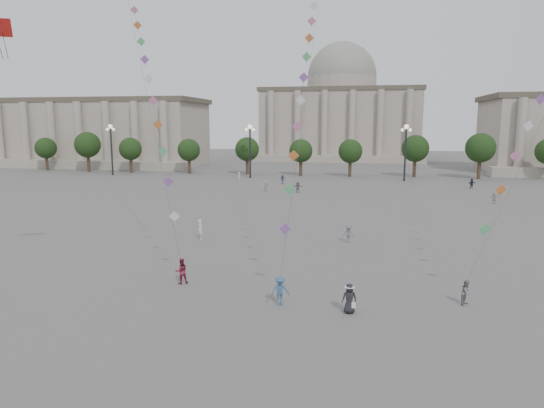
# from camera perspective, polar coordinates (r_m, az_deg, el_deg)

# --- Properties ---
(ground) EXTENTS (360.00, 360.00, 0.00)m
(ground) POSITION_cam_1_polar(r_m,az_deg,el_deg) (27.72, -5.48, -13.42)
(ground) COLOR #5F5C59
(ground) RESTS_ON ground
(hall_west) EXTENTS (84.00, 26.22, 17.20)m
(hall_west) POSITION_cam_1_polar(r_m,az_deg,el_deg) (144.18, -24.35, 7.66)
(hall_west) COLOR gray
(hall_west) RESTS_ON ground
(hall_central) EXTENTS (48.30, 34.30, 35.50)m
(hall_central) POSITION_cam_1_polar(r_m,az_deg,el_deg) (153.94, 8.10, 10.62)
(hall_central) COLOR gray
(hall_central) RESTS_ON ground
(tree_row) EXTENTS (137.12, 5.12, 8.00)m
(tree_row) POSITION_cam_1_polar(r_m,az_deg,el_deg) (102.90, 6.65, 6.37)
(tree_row) COLOR #37271B
(tree_row) RESTS_ON ground
(lamp_post_far_west) EXTENTS (2.00, 0.90, 10.65)m
(lamp_post_far_west) POSITION_cam_1_polar(r_m,az_deg,el_deg) (108.04, -18.41, 7.14)
(lamp_post_far_west) COLOR #262628
(lamp_post_far_west) RESTS_ON ground
(lamp_post_mid_west) EXTENTS (2.00, 0.90, 10.65)m
(lamp_post_mid_west) POSITION_cam_1_polar(r_m,az_deg,el_deg) (97.15, -2.60, 7.40)
(lamp_post_mid_west) COLOR #262628
(lamp_post_mid_west) RESTS_ON ground
(lamp_post_mid_east) EXTENTS (2.00, 0.90, 10.65)m
(lamp_post_mid_east) POSITION_cam_1_polar(r_m,az_deg,el_deg) (94.89, 15.46, 7.03)
(lamp_post_mid_east) COLOR #262628
(lamp_post_mid_east) RESTS_ON ground
(person_crowd_0) EXTENTS (1.05, 0.90, 1.69)m
(person_crowd_0) POSITION_cam_1_polar(r_m,az_deg,el_deg) (87.66, 1.24, 2.93)
(person_crowd_0) COLOR #354578
(person_crowd_0) RESTS_ON ground
(person_crowd_4) EXTENTS (1.21, 1.58, 1.67)m
(person_crowd_4) POSITION_cam_1_polar(r_m,az_deg,el_deg) (78.36, -0.82, 2.15)
(person_crowd_4) COLOR silver
(person_crowd_4) RESTS_ON ground
(person_crowd_6) EXTENTS (1.10, 0.71, 1.61)m
(person_crowd_6) POSITION_cam_1_polar(r_m,az_deg,el_deg) (44.95, 8.98, -3.47)
(person_crowd_6) COLOR slate
(person_crowd_6) RESTS_ON ground
(person_crowd_7) EXTENTS (1.54, 0.94, 1.59)m
(person_crowd_7) POSITION_cam_1_polar(r_m,az_deg,el_deg) (72.61, 24.70, 0.67)
(person_crowd_7) COLOR #B5B4B1
(person_crowd_7) RESTS_ON ground
(person_crowd_9) EXTENTS (1.57, 1.22, 1.66)m
(person_crowd_9) POSITION_cam_1_polar(r_m,az_deg,el_deg) (88.11, 22.44, 2.24)
(person_crowd_9) COLOR black
(person_crowd_9) RESTS_ON ground
(person_crowd_10) EXTENTS (0.70, 0.74, 1.71)m
(person_crowd_10) POSITION_cam_1_polar(r_m,az_deg,el_deg) (92.07, -3.87, 3.23)
(person_crowd_10) COLOR white
(person_crowd_10) RESTS_ON ground
(person_crowd_12) EXTENTS (1.70, 0.88, 1.75)m
(person_crowd_12) POSITION_cam_1_polar(r_m,az_deg,el_deg) (76.73, 3.06, 2.01)
(person_crowd_12) COLOR slate
(person_crowd_12) RESTS_ON ground
(person_crowd_13) EXTENTS (0.76, 0.81, 1.86)m
(person_crowd_13) POSITION_cam_1_polar(r_m,az_deg,el_deg) (46.15, -8.42, -2.95)
(person_crowd_13) COLOR white
(person_crowd_13) RESTS_ON ground
(kite_flyer_0) EXTENTS (1.08, 1.02, 1.76)m
(kite_flyer_0) POSITION_cam_1_polar(r_m,az_deg,el_deg) (33.70, -10.61, -7.76)
(kite_flyer_0) COLOR maroon
(kite_flyer_0) RESTS_ON ground
(kite_flyer_1) EXTENTS (1.33, 1.07, 1.80)m
(kite_flyer_1) POSITION_cam_1_polar(r_m,az_deg,el_deg) (29.37, 0.95, -10.15)
(kite_flyer_1) COLOR #385D7E
(kite_flyer_1) RESTS_ON ground
(kite_flyer_2) EXTENTS (0.89, 0.93, 1.51)m
(kite_flyer_2) POSITION_cam_1_polar(r_m,az_deg,el_deg) (31.71, 21.90, -9.64)
(kite_flyer_2) COLOR slate
(kite_flyer_2) RESTS_ON ground
(hat_person) EXTENTS (0.96, 0.73, 1.74)m
(hat_person) POSITION_cam_1_polar(r_m,az_deg,el_deg) (28.53, 9.09, -10.86)
(hat_person) COLOR black
(hat_person) RESTS_ON ground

